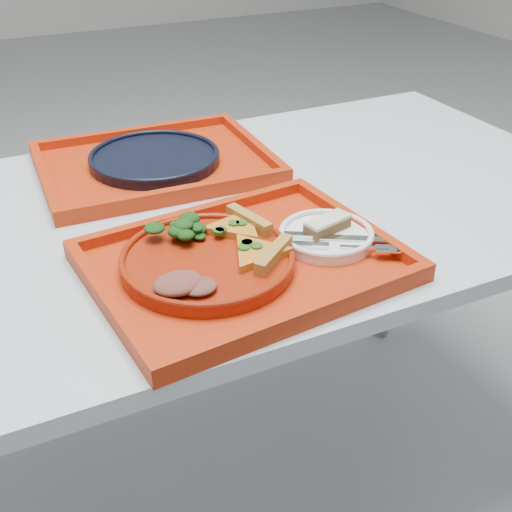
# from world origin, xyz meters

# --- Properties ---
(ground) EXTENTS (10.00, 10.00, 0.00)m
(ground) POSITION_xyz_m (0.00, 0.00, 0.00)
(ground) COLOR gray
(ground) RESTS_ON ground
(table) EXTENTS (1.60, 0.80, 0.75)m
(table) POSITION_xyz_m (0.00, 0.00, 0.68)
(table) COLOR silver
(table) RESTS_ON ground
(tray_main) EXTENTS (0.48, 0.39, 0.01)m
(tray_main) POSITION_xyz_m (0.01, -0.21, 0.76)
(tray_main) COLOR #A82508
(tray_main) RESTS_ON table
(tray_far) EXTENTS (0.46, 0.37, 0.01)m
(tray_far) POSITION_xyz_m (0.00, 0.21, 0.76)
(tray_far) COLOR #A82508
(tray_far) RESTS_ON table
(dinner_plate) EXTENTS (0.26, 0.26, 0.02)m
(dinner_plate) POSITION_xyz_m (-0.05, -0.20, 0.77)
(dinner_plate) COLOR maroon
(dinner_plate) RESTS_ON tray_main
(side_plate) EXTENTS (0.15, 0.15, 0.01)m
(side_plate) POSITION_xyz_m (0.15, -0.21, 0.77)
(side_plate) COLOR white
(side_plate) RESTS_ON tray_main
(navy_plate) EXTENTS (0.26, 0.26, 0.02)m
(navy_plate) POSITION_xyz_m (0.00, 0.21, 0.77)
(navy_plate) COLOR black
(navy_plate) RESTS_ON tray_far
(pizza_slice_a) EXTENTS (0.14, 0.15, 0.02)m
(pizza_slice_a) POSITION_xyz_m (0.02, -0.23, 0.79)
(pizza_slice_a) COLOR gold
(pizza_slice_a) RESTS_ON dinner_plate
(pizza_slice_b) EXTENTS (0.13, 0.12, 0.02)m
(pizza_slice_b) POSITION_xyz_m (0.02, -0.14, 0.79)
(pizza_slice_b) COLOR gold
(pizza_slice_b) RESTS_ON dinner_plate
(salad_heap) EXTENTS (0.08, 0.07, 0.04)m
(salad_heap) POSITION_xyz_m (-0.07, -0.13, 0.80)
(salad_heap) COLOR black
(salad_heap) RESTS_ON dinner_plate
(meat_portion) EXTENTS (0.07, 0.06, 0.02)m
(meat_portion) POSITION_xyz_m (-0.11, -0.26, 0.79)
(meat_portion) COLOR brown
(meat_portion) RESTS_ON dinner_plate
(dessert_bar) EXTENTS (0.08, 0.05, 0.02)m
(dessert_bar) POSITION_xyz_m (0.16, -0.20, 0.79)
(dessert_bar) COLOR #462D17
(dessert_bar) RESTS_ON side_plate
(knife) EXTENTS (0.17, 0.11, 0.01)m
(knife) POSITION_xyz_m (0.15, -0.22, 0.78)
(knife) COLOR silver
(knife) RESTS_ON side_plate
(fork) EXTENTS (0.17, 0.11, 0.01)m
(fork) POSITION_xyz_m (0.15, -0.26, 0.78)
(fork) COLOR silver
(fork) RESTS_ON side_plate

